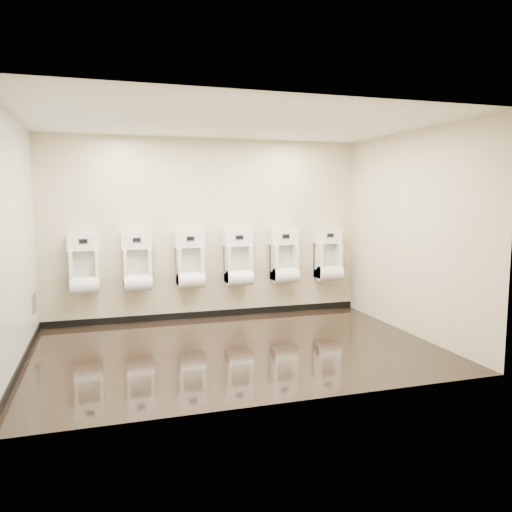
{
  "coord_description": "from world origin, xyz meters",
  "views": [
    {
      "loc": [
        -1.56,
        -5.91,
        1.9
      ],
      "look_at": [
        0.42,
        0.55,
        1.1
      ],
      "focal_mm": 35.0,
      "sensor_mm": 36.0,
      "label": 1
    }
  ],
  "objects_px": {
    "access_panel": "(34,303)",
    "urinal_0": "(84,268)",
    "urinal_2": "(190,264)",
    "urinal_3": "(238,262)",
    "urinal_1": "(137,266)",
    "urinal_4": "(284,260)",
    "urinal_5": "(328,258)"
  },
  "relations": [
    {
      "from": "access_panel",
      "to": "urinal_0",
      "type": "height_order",
      "value": "urinal_0"
    },
    {
      "from": "urinal_5",
      "to": "urinal_3",
      "type": "bearing_deg",
      "value": 180.0
    },
    {
      "from": "urinal_2",
      "to": "urinal_3",
      "type": "height_order",
      "value": "same"
    },
    {
      "from": "urinal_0",
      "to": "urinal_4",
      "type": "relative_size",
      "value": 1.0
    },
    {
      "from": "access_panel",
      "to": "urinal_0",
      "type": "relative_size",
      "value": 0.29
    },
    {
      "from": "urinal_2",
      "to": "access_panel",
      "type": "bearing_deg",
      "value": -169.6
    },
    {
      "from": "access_panel",
      "to": "urinal_5",
      "type": "xyz_separation_m",
      "value": [
        4.48,
        0.4,
        0.39
      ]
    },
    {
      "from": "urinal_1",
      "to": "urinal_2",
      "type": "distance_m",
      "value": 0.79
    },
    {
      "from": "urinal_2",
      "to": "urinal_3",
      "type": "bearing_deg",
      "value": 0.0
    },
    {
      "from": "urinal_2",
      "to": "urinal_0",
      "type": "bearing_deg",
      "value": 180.0
    },
    {
      "from": "urinal_3",
      "to": "urinal_0",
      "type": "bearing_deg",
      "value": 180.0
    },
    {
      "from": "urinal_1",
      "to": "urinal_2",
      "type": "bearing_deg",
      "value": 0.0
    },
    {
      "from": "urinal_0",
      "to": "urinal_3",
      "type": "bearing_deg",
      "value": 0.0
    },
    {
      "from": "urinal_0",
      "to": "urinal_3",
      "type": "xyz_separation_m",
      "value": [
        2.29,
        0.0,
        0.0
      ]
    },
    {
      "from": "urinal_3",
      "to": "urinal_4",
      "type": "relative_size",
      "value": 1.0
    },
    {
      "from": "access_panel",
      "to": "urinal_5",
      "type": "bearing_deg",
      "value": 5.07
    },
    {
      "from": "urinal_1",
      "to": "urinal_4",
      "type": "relative_size",
      "value": 1.0
    },
    {
      "from": "urinal_1",
      "to": "urinal_5",
      "type": "height_order",
      "value": "same"
    },
    {
      "from": "urinal_1",
      "to": "urinal_4",
      "type": "height_order",
      "value": "same"
    },
    {
      "from": "urinal_2",
      "to": "urinal_1",
      "type": "bearing_deg",
      "value": 180.0
    },
    {
      "from": "urinal_1",
      "to": "urinal_5",
      "type": "xyz_separation_m",
      "value": [
        3.1,
        0.0,
        0.0
      ]
    },
    {
      "from": "urinal_0",
      "to": "access_panel",
      "type": "bearing_deg",
      "value": -148.1
    },
    {
      "from": "urinal_0",
      "to": "urinal_2",
      "type": "bearing_deg",
      "value": 0.0
    },
    {
      "from": "urinal_2",
      "to": "urinal_3",
      "type": "distance_m",
      "value": 0.76
    },
    {
      "from": "urinal_1",
      "to": "urinal_0",
      "type": "bearing_deg",
      "value": 180.0
    },
    {
      "from": "access_panel",
      "to": "urinal_3",
      "type": "relative_size",
      "value": 0.29
    },
    {
      "from": "urinal_0",
      "to": "urinal_5",
      "type": "xyz_separation_m",
      "value": [
        3.84,
        0.0,
        0.0
      ]
    },
    {
      "from": "urinal_4",
      "to": "urinal_0",
      "type": "bearing_deg",
      "value": 180.0
    },
    {
      "from": "urinal_3",
      "to": "urinal_4",
      "type": "bearing_deg",
      "value": 0.0
    },
    {
      "from": "urinal_3",
      "to": "urinal_5",
      "type": "xyz_separation_m",
      "value": [
        1.55,
        0.0,
        0.0
      ]
    },
    {
      "from": "access_panel",
      "to": "urinal_2",
      "type": "bearing_deg",
      "value": 10.4
    },
    {
      "from": "urinal_1",
      "to": "urinal_2",
      "type": "relative_size",
      "value": 1.0
    }
  ]
}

